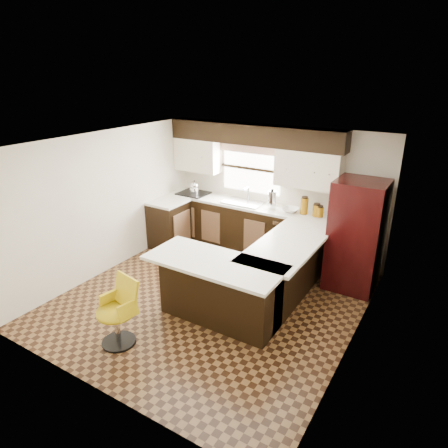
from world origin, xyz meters
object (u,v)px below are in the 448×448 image
Objects in this scene: peninsula_long at (283,272)px; refrigerator at (356,236)px; bar_chair at (116,313)px; peninsula_return at (220,291)px.

refrigerator is (0.80, 0.93, 0.44)m from peninsula_long.
peninsula_return is at bearing 65.49° from bar_chair.
peninsula_return is at bearing -118.30° from peninsula_long.
refrigerator is at bearing 66.13° from bar_chair.
refrigerator is at bearing 55.12° from peninsula_return.
peninsula_long is 1.11m from peninsula_return.
peninsula_return is 1.41m from bar_chair.
refrigerator reaches higher than peninsula_return.
refrigerator is 3.76m from bar_chair.
peninsula_long and peninsula_return have the same top height.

